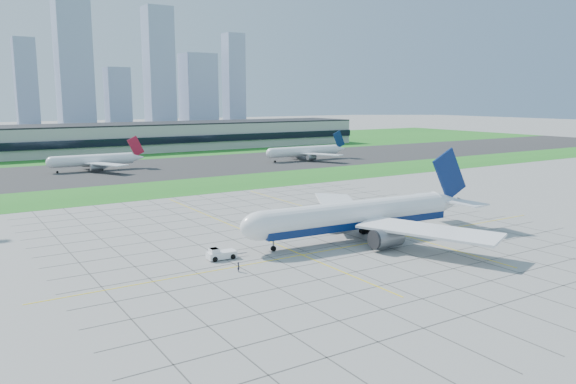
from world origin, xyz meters
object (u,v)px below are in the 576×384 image
object	(u,v)px
crew_far	(471,241)
distant_jet_2	(305,151)
airliner	(358,216)
crew_near	(239,267)
pushback_tug	(220,254)
distant_jet_1	(95,160)

from	to	relation	value
crew_far	distant_jet_2	size ratio (longest dim) A/B	0.04
crew_far	distant_jet_2	bearing A→B (deg)	94.20
airliner	crew_near	distance (m)	33.83
pushback_tug	crew_near	distance (m)	9.04
pushback_tug	crew_near	size ratio (longest dim) A/B	4.53
crew_near	distant_jet_2	distance (m)	180.05
crew_near	crew_far	bearing A→B (deg)	-79.73
crew_far	distant_jet_2	xyz separation A→B (m)	(60.99, 151.49, 3.69)
pushback_tug	crew_near	world-z (taller)	pushback_tug
pushback_tug	airliner	bearing A→B (deg)	0.12
pushback_tug	distant_jet_2	distance (m)	172.56
crew_near	crew_far	size ratio (longest dim) A/B	1.12
pushback_tug	crew_far	distance (m)	52.35
pushback_tug	crew_far	size ratio (longest dim) A/B	5.09
crew_far	distant_jet_1	distance (m)	170.05
distant_jet_2	crew_near	bearing A→B (deg)	-127.94
airliner	crew_near	bearing A→B (deg)	-164.26
distant_jet_2	distant_jet_1	bearing A→B (deg)	171.44
distant_jet_1	distant_jet_2	distance (m)	98.24
distant_jet_1	distant_jet_2	size ratio (longest dim) A/B	0.97
pushback_tug	crew_far	xyz separation A→B (m)	(48.96, -18.53, -0.20)
crew_far	airliner	bearing A→B (deg)	161.65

